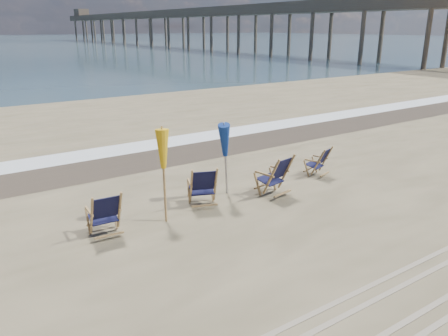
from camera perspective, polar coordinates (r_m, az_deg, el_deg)
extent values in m
cube|color=silver|center=(15.98, -12.33, 2.55)|extent=(200.00, 1.40, 0.01)
cube|color=#42362A|center=(14.64, -10.11, 1.27)|extent=(200.00, 2.60, 0.00)
cylinder|color=#AC844D|center=(9.59, -7.82, -1.16)|extent=(0.06, 0.06, 2.05)
cone|color=yellow|center=(9.43, -7.96, 2.01)|extent=(0.30, 0.30, 0.85)
cylinder|color=#A5A5AD|center=(10.90, 0.22, 1.13)|extent=(0.06, 0.06, 1.97)
cone|color=navy|center=(10.76, 0.22, 3.73)|extent=(0.30, 0.30, 0.85)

